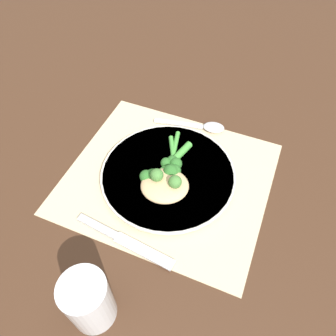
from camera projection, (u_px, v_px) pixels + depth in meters
ground_plane at (168, 178)px, 0.67m from camera, size 3.00×3.00×0.00m
placemat at (168, 177)px, 0.67m from camera, size 0.40×0.36×0.00m
plate at (168, 174)px, 0.66m from camera, size 0.27×0.27×0.01m
chicken_fillet at (165, 186)px, 0.62m from camera, size 0.12×0.11×0.02m
pesto_dollop_primary at (157, 175)px, 0.61m from camera, size 0.03×0.03×0.03m
pesto_dollop_secondary at (175, 182)px, 0.61m from camera, size 0.03×0.03×0.03m
broccoli_stalk_right at (158, 172)px, 0.65m from camera, size 0.06×0.14×0.03m
broccoli_stalk_front at (172, 168)px, 0.65m from camera, size 0.06×0.11×0.03m
broccoli_stalk_left at (172, 160)px, 0.67m from camera, size 0.05×0.11×0.03m
knife at (123, 240)px, 0.58m from camera, size 0.20×0.04×0.01m
spoon at (206, 126)px, 0.75m from camera, size 0.17×0.05×0.01m
water_glass at (89, 301)px, 0.47m from camera, size 0.07×0.07×0.11m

